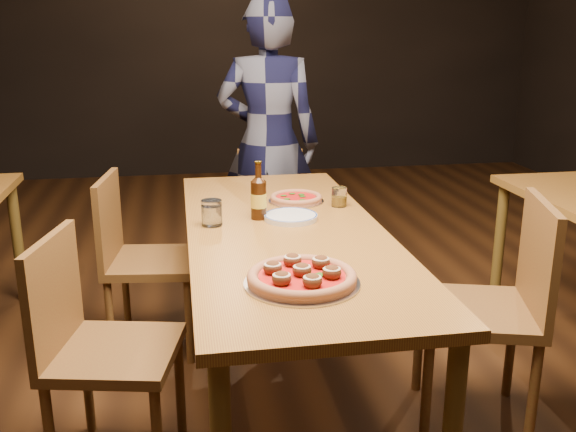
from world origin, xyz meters
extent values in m
plane|color=black|center=(0.00, 0.00, 0.00)|extent=(9.00, 9.00, 0.00)
plane|color=black|center=(0.00, 4.50, 1.50)|extent=(7.00, 0.00, 7.00)
cube|color=brown|center=(0.00, 0.00, 0.73)|extent=(0.80, 2.00, 0.04)
cylinder|color=brown|center=(-0.34, 0.94, 0.35)|extent=(0.06, 0.06, 0.71)
cylinder|color=brown|center=(0.34, 0.94, 0.35)|extent=(0.06, 0.06, 0.71)
cylinder|color=brown|center=(-1.36, 1.24, 0.35)|extent=(0.06, 0.06, 0.71)
cylinder|color=brown|center=(1.36, 0.74, 0.35)|extent=(0.06, 0.06, 0.71)
cylinder|color=#B7B7BF|center=(-0.05, -0.59, 0.75)|extent=(0.38, 0.38, 0.01)
cylinder|color=tan|center=(-0.05, -0.59, 0.77)|extent=(0.35, 0.35, 0.02)
torus|color=tan|center=(-0.05, -0.59, 0.78)|extent=(0.35, 0.35, 0.04)
cylinder|color=red|center=(-0.05, -0.59, 0.78)|extent=(0.28, 0.28, 0.00)
cylinder|color=#B7B7BF|center=(0.12, 0.42, 0.75)|extent=(0.26, 0.26, 0.01)
cylinder|color=tan|center=(0.12, 0.42, 0.76)|extent=(0.24, 0.24, 0.02)
torus|color=tan|center=(0.12, 0.42, 0.77)|extent=(0.25, 0.25, 0.03)
cylinder|color=red|center=(0.12, 0.42, 0.77)|extent=(0.19, 0.19, 0.00)
cylinder|color=white|center=(0.04, 0.13, 0.76)|extent=(0.23, 0.23, 0.02)
cylinder|color=black|center=(-0.09, 0.17, 0.83)|extent=(0.07, 0.07, 0.16)
cylinder|color=black|center=(-0.09, 0.17, 0.95)|extent=(0.03, 0.03, 0.08)
cylinder|color=yellow|center=(-0.09, 0.17, 0.83)|extent=(0.07, 0.07, 0.06)
cylinder|color=white|center=(-0.30, 0.10, 0.80)|extent=(0.09, 0.09, 0.11)
cylinder|color=#986A11|center=(0.30, 0.30, 0.79)|extent=(0.07, 0.07, 0.09)
imported|color=black|center=(0.13, 1.39, 0.86)|extent=(0.72, 0.56, 1.73)
camera|label=1|loc=(-0.41, -2.47, 1.54)|focal=40.00mm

